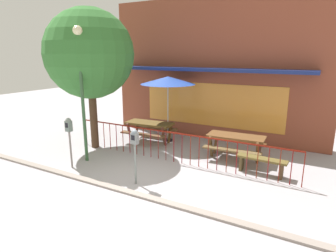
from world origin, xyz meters
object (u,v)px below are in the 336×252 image
Objects in this scene: picnic_table_right at (236,140)px; street_tree at (89,54)px; parking_meter_near at (135,142)px; parking_meter_far at (69,130)px; picnic_table_left at (150,126)px; patio_umbrella at (168,81)px; street_lamp at (81,76)px; patio_bench at (261,162)px.

street_tree is at bearing -164.68° from picnic_table_right.
parking_meter_far is (-2.33, -0.02, 0.04)m from parking_meter_near.
parking_meter_far reaches higher than picnic_table_left.
picnic_table_left is 0.76× the size of patio_umbrella.
parking_meter_near is at bearing -15.05° from street_lamp.
patio_bench is at bearing -21.63° from patio_umbrella.
picnic_table_right is 1.35m from patio_bench.
parking_meter_far is at bearing -107.53° from patio_umbrella.
parking_meter_near is at bearing -30.32° from street_tree.
picnic_table_left is 3.45m from street_lamp.
street_lamp is at bearing -104.38° from picnic_table_left.
patio_bench is (1.00, -0.88, -0.26)m from picnic_table_right.
street_tree reaches higher than parking_meter_far.
picnic_table_left is at bearing 75.62° from street_lamp.
street_lamp reaches higher than patio_bench.
picnic_table_left is 3.44m from parking_meter_far.
patio_bench is at bearing -13.54° from picnic_table_left.
street_lamp reaches higher than patio_umbrella.
parking_meter_near is (-1.74, -3.13, 0.53)m from picnic_table_right.
picnic_table_right is (3.42, -0.18, 0.00)m from picnic_table_left.
picnic_table_left reaches higher than patio_bench.
parking_meter_near is 0.30× the size of street_tree.
street_lamp is (-1.23, -3.15, 0.33)m from patio_umbrella.
picnic_table_left is at bearing 46.87° from street_tree.
patio_bench is (3.87, -1.53, -2.00)m from patio_umbrella.
patio_umbrella is at bearing 106.60° from parking_meter_near.
picnic_table_left is at bearing 166.46° from patio_bench.
parking_meter_far is (-4.07, -3.15, 0.57)m from picnic_table_right.
parking_meter_far is 0.31× the size of street_tree.
patio_umbrella is 4.13m from parking_meter_near.
parking_meter_near is 0.96× the size of parking_meter_far.
patio_umbrella is at bearing 158.37° from patio_bench.
picnic_table_right is at bearing 138.56° from patio_bench.
parking_meter_near is (1.68, -3.31, 0.53)m from picnic_table_left.
picnic_table_right is 5.69m from street_tree.
street_tree is at bearing -133.13° from picnic_table_left.
street_tree is (-0.76, 1.82, 2.13)m from parking_meter_far.
patio_umbrella is at bearing 45.29° from street_tree.
patio_bench is at bearing -41.44° from picnic_table_right.
parking_meter_near is 4.18m from street_tree.
street_tree is (-5.83, -0.44, 2.96)m from patio_bench.
parking_meter_near is 0.36× the size of street_lamp.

